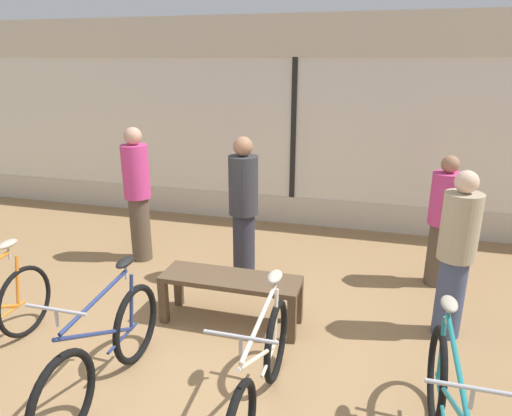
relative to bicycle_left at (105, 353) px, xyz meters
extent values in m
plane|color=#99754C|center=(0.64, 0.55, -0.38)|extent=(24.00, 24.00, 0.00)
cube|color=beige|center=(0.64, 4.36, -0.16)|extent=(12.00, 0.08, 0.45)
cube|color=silver|center=(0.64, 4.36, 1.14)|extent=(12.00, 0.04, 2.15)
cube|color=beige|center=(0.64, 4.36, 2.52)|extent=(12.00, 0.08, 0.60)
cube|color=black|center=(0.64, 4.33, 1.14)|extent=(0.08, 0.02, 2.15)
torus|color=black|center=(-1.23, 0.55, -0.03)|extent=(0.04, 0.69, 0.69)
cylinder|color=orange|center=(-1.23, 0.51, 0.21)|extent=(0.03, 0.11, 0.49)
cylinder|color=orange|center=(-1.23, 0.31, -0.03)|extent=(0.03, 0.47, 0.03)
cylinder|color=#B2B2B7|center=(-1.23, 0.47, 0.52)|extent=(0.02, 0.02, 0.14)
ellipsoid|color=#B2A893|center=(-1.23, 0.47, 0.60)|extent=(0.11, 0.22, 0.06)
torus|color=black|center=(0.00, 0.48, -0.03)|extent=(0.06, 0.70, 0.70)
torus|color=black|center=(0.00, -0.50, -0.03)|extent=(0.06, 0.70, 0.70)
cylinder|color=navy|center=(0.00, -0.05, 0.21)|extent=(0.03, 0.92, 0.51)
cylinder|color=navy|center=(0.00, 0.44, 0.21)|extent=(0.03, 0.11, 0.49)
cylinder|color=navy|center=(0.00, -0.02, 0.48)|extent=(0.03, 0.85, 0.10)
cylinder|color=navy|center=(0.00, 0.26, -0.03)|extent=(0.03, 0.44, 0.03)
cylinder|color=#B2B2B7|center=(0.00, 0.40, 0.52)|extent=(0.02, 0.02, 0.14)
ellipsoid|color=black|center=(0.00, 0.40, 0.60)|extent=(0.11, 0.22, 0.06)
cylinder|color=#B2B2B7|center=(0.00, -0.44, 0.58)|extent=(0.02, 0.02, 0.12)
cylinder|color=#ADADB2|center=(0.00, -0.44, 0.64)|extent=(0.46, 0.02, 0.02)
torus|color=black|center=(1.25, 0.57, -0.04)|extent=(0.06, 0.68, 0.68)
cylinder|color=beige|center=(1.25, 0.01, 0.20)|extent=(0.03, 0.97, 0.51)
cylinder|color=beige|center=(1.25, 0.53, 0.20)|extent=(0.03, 0.11, 0.49)
cylinder|color=beige|center=(1.25, 0.04, 0.48)|extent=(0.03, 0.90, 0.10)
cylinder|color=beige|center=(1.25, 0.34, -0.04)|extent=(0.03, 0.47, 0.03)
cylinder|color=#B2B2B7|center=(1.25, 0.49, 0.51)|extent=(0.02, 0.02, 0.14)
ellipsoid|color=#B2A893|center=(1.25, 0.49, 0.59)|extent=(0.11, 0.22, 0.06)
cylinder|color=#B2B2B7|center=(1.25, -0.41, 0.57)|extent=(0.02, 0.02, 0.12)
cylinder|color=#ADADB2|center=(1.25, -0.41, 0.63)|extent=(0.46, 0.02, 0.02)
torus|color=black|center=(2.49, 0.47, -0.03)|extent=(0.05, 0.70, 0.70)
cylinder|color=#1E7A7F|center=(2.49, -0.10, 0.21)|extent=(0.03, 1.00, 0.51)
cylinder|color=#1E7A7F|center=(2.49, 0.43, 0.21)|extent=(0.03, 0.11, 0.49)
cylinder|color=#1E7A7F|center=(2.49, -0.07, 0.49)|extent=(0.03, 0.92, 0.10)
cylinder|color=#1E7A7F|center=(2.49, 0.23, -0.03)|extent=(0.03, 0.48, 0.03)
cylinder|color=#B2B2B7|center=(2.49, 0.39, 0.52)|extent=(0.02, 0.02, 0.14)
ellipsoid|color=#B2A893|center=(2.49, 0.39, 0.60)|extent=(0.11, 0.22, 0.06)
cylinder|color=#B2B2B7|center=(2.49, -0.53, 0.58)|extent=(0.02, 0.02, 0.12)
cylinder|color=#ADADB2|center=(2.49, -0.53, 0.64)|extent=(0.46, 0.02, 0.02)
cube|color=brown|center=(0.62, 1.27, 0.10)|extent=(1.40, 0.44, 0.05)
cube|color=brown|center=(-0.04, 1.09, -0.15)|extent=(0.08, 0.08, 0.46)
cube|color=brown|center=(1.28, 1.09, -0.15)|extent=(0.08, 0.08, 0.46)
cube|color=brown|center=(-0.04, 1.45, -0.15)|extent=(0.08, 0.08, 0.46)
cube|color=brown|center=(1.28, 1.45, -0.15)|extent=(0.08, 0.08, 0.46)
cylinder|color=#424C6B|center=(2.71, 1.62, 0.02)|extent=(0.37, 0.37, 0.80)
cylinder|color=tan|center=(2.71, 1.62, 0.74)|extent=(0.48, 0.48, 0.63)
sphere|color=beige|center=(2.71, 1.62, 1.16)|extent=(0.21, 0.21, 0.21)
cylinder|color=brown|center=(-1.03, 2.43, 0.05)|extent=(0.36, 0.36, 0.86)
cylinder|color=#D13D84|center=(-1.03, 2.43, 0.83)|extent=(0.47, 0.47, 0.68)
sphere|color=tan|center=(-1.03, 2.43, 1.28)|extent=(0.22, 0.22, 0.22)
cylinder|color=brown|center=(2.71, 2.72, 0.00)|extent=(0.33, 0.33, 0.76)
cylinder|color=#D13D84|center=(2.71, 2.72, 0.68)|extent=(0.43, 0.43, 0.60)
sphere|color=#9E7051|center=(2.71, 2.72, 1.08)|extent=(0.20, 0.20, 0.20)
cylinder|color=#2D2D38|center=(0.48, 2.19, 0.05)|extent=(0.32, 0.32, 0.86)
cylinder|color=#333338|center=(0.48, 2.19, 0.82)|extent=(0.42, 0.42, 0.68)
sphere|color=#9E7051|center=(0.48, 2.19, 1.27)|extent=(0.22, 0.22, 0.22)
camera|label=1|loc=(1.95, -2.61, 2.19)|focal=32.00mm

